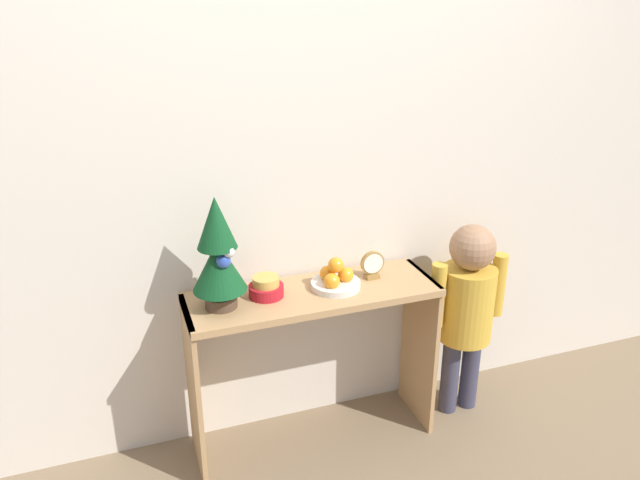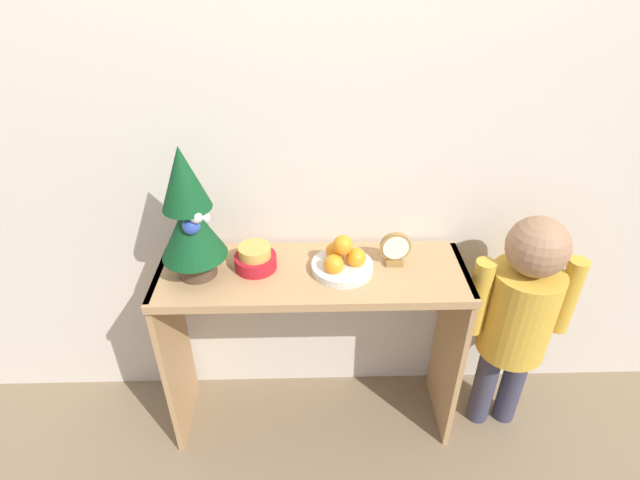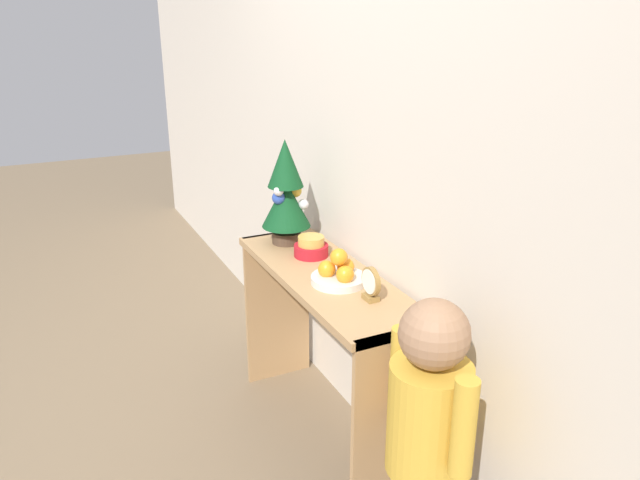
{
  "view_description": "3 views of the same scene",
  "coord_description": "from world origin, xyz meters",
  "px_view_note": "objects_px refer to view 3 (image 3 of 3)",
  "views": [
    {
      "loc": [
        -0.74,
        -1.99,
        1.91
      ],
      "look_at": [
        0.02,
        0.14,
        0.98
      ],
      "focal_mm": 35.0,
      "sensor_mm": 36.0,
      "label": 1
    },
    {
      "loc": [
        -0.01,
        -1.17,
        1.75
      ],
      "look_at": [
        0.03,
        0.17,
        0.87
      ],
      "focal_mm": 28.0,
      "sensor_mm": 36.0,
      "label": 2
    },
    {
      "loc": [
        1.98,
        -0.81,
        1.69
      ],
      "look_at": [
        -0.0,
        0.15,
        0.88
      ],
      "focal_mm": 35.0,
      "sensor_mm": 36.0,
      "label": 3
    }
  ],
  "objects_px": {
    "fruit_bowl": "(339,273)",
    "singing_bowl": "(311,247)",
    "mini_tree": "(286,193)",
    "child_figure": "(429,415)",
    "desk_clock": "(371,284)"
  },
  "relations": [
    {
      "from": "fruit_bowl",
      "to": "singing_bowl",
      "type": "xyz_separation_m",
      "value": [
        -0.29,
        0.02,
        -0.0
      ]
    },
    {
      "from": "mini_tree",
      "to": "child_figure",
      "type": "distance_m",
      "value": 1.18
    },
    {
      "from": "mini_tree",
      "to": "desk_clock",
      "type": "height_order",
      "value": "mini_tree"
    },
    {
      "from": "mini_tree",
      "to": "fruit_bowl",
      "type": "bearing_deg",
      "value": 0.76
    },
    {
      "from": "mini_tree",
      "to": "desk_clock",
      "type": "relative_size",
      "value": 3.68
    },
    {
      "from": "desk_clock",
      "to": "singing_bowl",
      "type": "bearing_deg",
      "value": -179.01
    },
    {
      "from": "fruit_bowl",
      "to": "singing_bowl",
      "type": "height_order",
      "value": "fruit_bowl"
    },
    {
      "from": "mini_tree",
      "to": "desk_clock",
      "type": "bearing_deg",
      "value": 3.21
    },
    {
      "from": "child_figure",
      "to": "desk_clock",
      "type": "bearing_deg",
      "value": 172.51
    },
    {
      "from": "singing_bowl",
      "to": "desk_clock",
      "type": "xyz_separation_m",
      "value": [
        0.47,
        0.01,
        0.02
      ]
    },
    {
      "from": "singing_bowl",
      "to": "fruit_bowl",
      "type": "bearing_deg",
      "value": -4.44
    },
    {
      "from": "singing_bowl",
      "to": "child_figure",
      "type": "bearing_deg",
      "value": -3.18
    },
    {
      "from": "mini_tree",
      "to": "child_figure",
      "type": "bearing_deg",
      "value": -1.15
    },
    {
      "from": "singing_bowl",
      "to": "desk_clock",
      "type": "relative_size",
      "value": 1.15
    },
    {
      "from": "desk_clock",
      "to": "child_figure",
      "type": "height_order",
      "value": "child_figure"
    }
  ]
}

